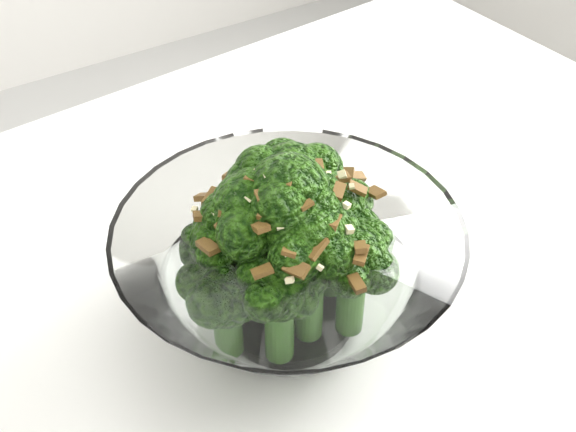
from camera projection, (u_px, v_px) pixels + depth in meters
broccoli_dish at (288, 265)px, 0.47m from camera, size 0.20×0.20×0.13m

